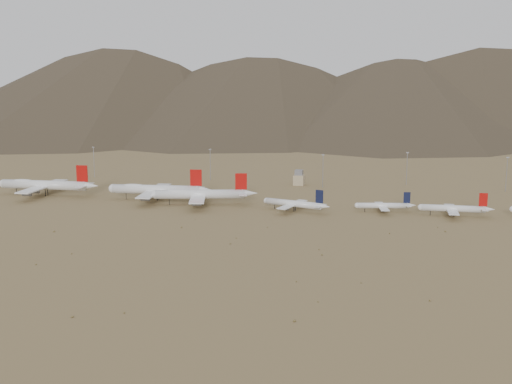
% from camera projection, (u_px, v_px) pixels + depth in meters
% --- Properties ---
extents(ground, '(3000.00, 3000.00, 0.00)m').
position_uv_depth(ground, '(217.00, 215.00, 393.81)').
color(ground, olive).
rests_on(ground, ground).
extents(mountain_ridge, '(4400.00, 1000.00, 300.00)m').
position_uv_depth(mountain_ridge, '(355.00, 40.00, 1226.67)').
color(mountain_ridge, '#4B3E2D').
rests_on(mountain_ridge, ground).
extents(widebody_west, '(75.88, 58.42, 22.53)m').
position_uv_depth(widebody_west, '(45.00, 185.00, 456.67)').
color(widebody_west, white).
rests_on(widebody_west, ground).
extents(widebody_centre, '(73.26, 56.81, 21.81)m').
position_uv_depth(widebody_centre, '(156.00, 189.00, 439.85)').
color(widebody_centre, white).
rests_on(widebody_centre, ground).
extents(widebody_east, '(68.90, 54.51, 21.00)m').
position_uv_depth(widebody_east, '(201.00, 194.00, 424.12)').
color(widebody_east, white).
rests_on(widebody_east, ground).
extents(narrowbody_a, '(45.00, 33.27, 15.20)m').
position_uv_depth(narrowbody_a, '(295.00, 204.00, 404.01)').
color(narrowbody_a, white).
rests_on(narrowbody_a, ground).
extents(narrowbody_b, '(38.22, 28.04, 12.78)m').
position_uv_depth(narrowbody_b, '(384.00, 206.00, 402.39)').
color(narrowbody_b, white).
rests_on(narrowbody_b, ground).
extents(narrowbody_c, '(45.37, 32.54, 14.96)m').
position_uv_depth(narrowbody_c, '(455.00, 208.00, 390.08)').
color(narrowbody_c, white).
rests_on(narrowbody_c, ground).
extents(control_tower, '(8.00, 8.00, 12.00)m').
position_uv_depth(control_tower, '(299.00, 178.00, 500.50)').
color(control_tower, tan).
rests_on(control_tower, ground).
extents(mast_far_west, '(2.00, 0.60, 25.70)m').
position_uv_depth(mast_far_west, '(94.00, 160.00, 538.02)').
color(mast_far_west, gray).
rests_on(mast_far_west, ground).
extents(mast_west, '(2.00, 0.60, 25.70)m').
position_uv_depth(mast_west, '(210.00, 163.00, 522.62)').
color(mast_west, gray).
rests_on(mast_west, ground).
extents(mast_centre, '(2.00, 0.60, 25.70)m').
position_uv_depth(mast_centre, '(323.00, 169.00, 487.69)').
color(mast_centre, gray).
rests_on(mast_centre, ground).
extents(mast_east, '(2.00, 0.60, 25.70)m').
position_uv_depth(mast_east, '(407.00, 167.00, 500.61)').
color(mast_east, gray).
rests_on(mast_east, ground).
extents(mast_far_east, '(2.00, 0.60, 25.70)m').
position_uv_depth(mast_far_east, '(507.00, 172.00, 471.59)').
color(mast_far_east, gray).
rests_on(mast_far_east, ground).
extents(desert_scrub, '(422.82, 173.40, 0.86)m').
position_uv_depth(desert_scrub, '(196.00, 259.00, 299.46)').
color(desert_scrub, brown).
rests_on(desert_scrub, ground).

